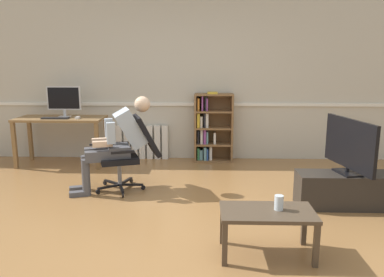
# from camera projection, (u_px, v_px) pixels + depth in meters

# --- Properties ---
(ground_plane) EXTENTS (18.00, 18.00, 0.00)m
(ground_plane) POSITION_uv_depth(u_px,v_px,m) (175.00, 220.00, 4.01)
(ground_plane) COLOR olive
(back_wall) EXTENTS (12.00, 0.13, 2.70)m
(back_wall) POSITION_uv_depth(u_px,v_px,m) (186.00, 78.00, 6.33)
(back_wall) COLOR beige
(back_wall) RESTS_ON ground_plane
(computer_desk) EXTENTS (1.35, 0.62, 0.76)m
(computer_desk) POSITION_uv_depth(u_px,v_px,m) (61.00, 124.00, 6.05)
(computer_desk) COLOR olive
(computer_desk) RESTS_ON ground_plane
(imac_monitor) EXTENTS (0.53, 0.14, 0.48)m
(imac_monitor) POSITION_uv_depth(u_px,v_px,m) (64.00, 99.00, 6.05)
(imac_monitor) COLOR silver
(imac_monitor) RESTS_ON computer_desk
(keyboard) EXTENTS (0.41, 0.12, 0.02)m
(keyboard) POSITION_uv_depth(u_px,v_px,m) (55.00, 118.00, 5.89)
(keyboard) COLOR black
(keyboard) RESTS_ON computer_desk
(computer_mouse) EXTENTS (0.06, 0.10, 0.03)m
(computer_mouse) POSITION_uv_depth(u_px,v_px,m) (78.00, 118.00, 5.90)
(computer_mouse) COLOR white
(computer_mouse) RESTS_ON computer_desk
(bookshelf) EXTENTS (0.62, 0.29, 1.14)m
(bookshelf) POSITION_uv_depth(u_px,v_px,m) (210.00, 128.00, 6.28)
(bookshelf) COLOR brown
(bookshelf) RESTS_ON ground_plane
(radiator) EXTENTS (0.87, 0.08, 0.57)m
(radiator) POSITION_uv_depth(u_px,v_px,m) (142.00, 142.00, 6.47)
(radiator) COLOR white
(radiator) RESTS_ON ground_plane
(office_chair) EXTENTS (0.85, 0.68, 0.96)m
(office_chair) POSITION_uv_depth(u_px,v_px,m) (132.00, 150.00, 4.91)
(office_chair) COLOR black
(office_chair) RESTS_ON ground_plane
(person_seated) EXTENTS (1.04, 0.61, 1.20)m
(person_seated) POSITION_uv_depth(u_px,v_px,m) (117.00, 141.00, 4.83)
(person_seated) COLOR #4C4C51
(person_seated) RESTS_ON ground_plane
(tv_stand) EXTENTS (1.09, 0.37, 0.39)m
(tv_stand) POSITION_uv_depth(u_px,v_px,m) (346.00, 190.00, 4.35)
(tv_stand) COLOR #2D2823
(tv_stand) RESTS_ON ground_plane
(tv_screen) EXTENTS (0.26, 0.93, 0.62)m
(tv_screen) POSITION_uv_depth(u_px,v_px,m) (350.00, 145.00, 4.25)
(tv_screen) COLOR black
(tv_screen) RESTS_ON tv_stand
(coffee_table) EXTENTS (0.79, 0.45, 0.40)m
(coffee_table) POSITION_uv_depth(u_px,v_px,m) (267.00, 217.00, 3.25)
(coffee_table) COLOR #4C3D2D
(coffee_table) RESTS_ON ground_plane
(drinking_glass) EXTENTS (0.08, 0.08, 0.13)m
(drinking_glass) POSITION_uv_depth(u_px,v_px,m) (279.00, 203.00, 3.24)
(drinking_glass) COLOR silver
(drinking_glass) RESTS_ON coffee_table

